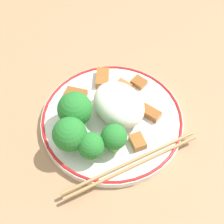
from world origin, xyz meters
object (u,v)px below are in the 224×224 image
at_px(broccoli_back_left, 75,109).
at_px(broccoli_back_right, 91,146).
at_px(chopsticks, 131,164).
at_px(broccoli_back_center, 69,134).
at_px(plate, 112,121).
at_px(broccoli_mid_left, 114,138).

bearing_deg(broccoli_back_left, broccoli_back_right, -16.11).
xyz_separation_m(broccoli_back_left, chopsticks, (0.12, 0.02, -0.04)).
height_order(broccoli_back_center, chopsticks, broccoli_back_center).
xyz_separation_m(plate, chopsticks, (0.09, -0.03, 0.01)).
bearing_deg(chopsticks, broccoli_back_center, -149.54).
distance_m(broccoli_back_right, chopsticks, 0.07).
distance_m(broccoli_back_left, broccoli_back_right, 0.07).
xyz_separation_m(plate, broccoli_back_left, (-0.03, -0.05, 0.04)).
height_order(broccoli_back_right, chopsticks, broccoli_back_right).
bearing_deg(plate, broccoli_back_right, -64.11).
relative_size(broccoli_back_left, chopsticks, 0.29).
height_order(broccoli_back_left, broccoli_back_right, broccoli_back_left).
relative_size(broccoli_back_right, broccoli_mid_left, 0.98).
relative_size(broccoli_mid_left, chopsticks, 0.23).
xyz_separation_m(broccoli_back_right, broccoli_mid_left, (0.01, 0.04, 0.00)).
bearing_deg(broccoli_back_center, broccoli_back_left, 132.28).
bearing_deg(broccoli_mid_left, broccoli_back_right, -106.75).
height_order(broccoli_back_right, broccoli_mid_left, broccoli_mid_left).
bearing_deg(broccoli_back_center, broccoli_back_right, 22.76).
distance_m(broccoli_back_center, broccoli_mid_left, 0.07).
bearing_deg(broccoli_back_left, broccoli_mid_left, 12.53).
bearing_deg(plate, broccoli_mid_left, -36.79).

